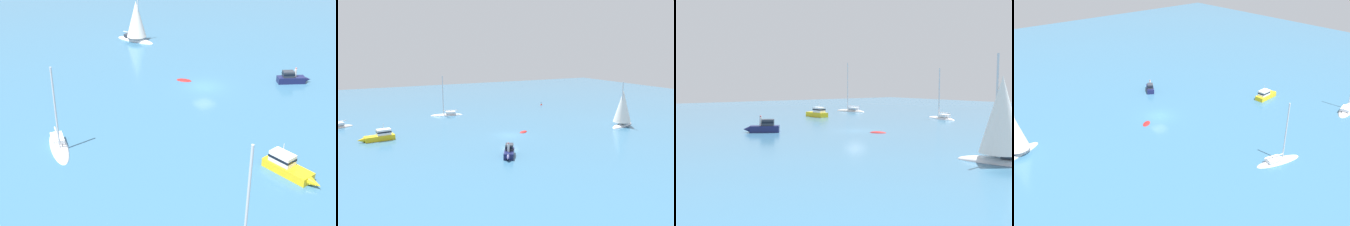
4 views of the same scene
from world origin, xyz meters
The scene contains 7 objects.
ground_plane centered at (0.00, 0.00, 0.00)m, with size 165.06×165.06×0.00m, color teal.
ketch centered at (3.11, 22.84, 3.10)m, with size 4.56×7.61×9.07m.
powerboat centered at (10.48, -5.48, 0.66)m, with size 4.42×3.22×2.18m.
motor_cruiser centered at (-6.72, -20.49, 0.72)m, with size 2.04×5.92×2.76m.
sailboat centered at (-22.08, -4.26, 0.20)m, with size 3.38×7.29×9.19m.
dinghy centered at (-1.01, 3.31, 0.00)m, with size 2.08×2.30×0.35m.
channel_buoy centered at (-24.42, 21.86, 0.01)m, with size 0.52×0.52×1.06m.
Camera 2 is at (52.71, -27.18, 15.35)m, focal length 37.84 mm.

